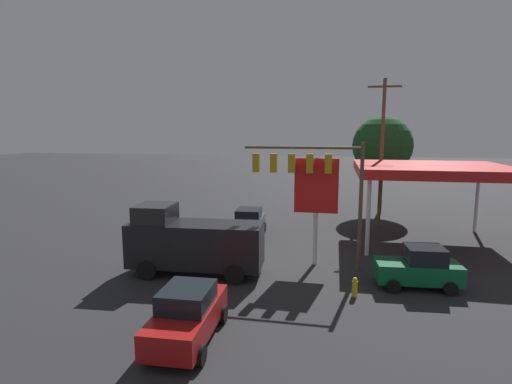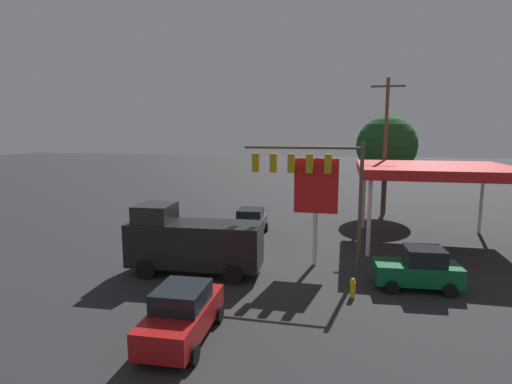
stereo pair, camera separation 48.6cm
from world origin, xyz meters
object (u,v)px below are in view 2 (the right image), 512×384
sedan_waiting (251,223)px  fire_hydrant (353,288)px  traffic_signal_assembly (310,173)px  hatchback_crossing (418,269)px  street_tree (387,146)px  price_sign (316,190)px  delivery_truck (192,241)px  sedan_far (182,313)px  utility_pole (385,151)px

sedan_waiting → fire_hydrant: sedan_waiting is taller
traffic_signal_assembly → hatchback_crossing: traffic_signal_assembly is taller
street_tree → hatchback_crossing: bearing=90.0°
price_sign → delivery_truck: (6.09, 2.74, -2.45)m
sedan_far → delivery_truck: 6.72m
fire_hydrant → traffic_signal_assembly: bearing=-57.3°
hatchback_crossing → street_tree: size_ratio=0.45×
delivery_truck → traffic_signal_assembly: bearing=-162.2°
hatchback_crossing → delivery_truck: size_ratio=0.57×
sedan_far → fire_hydrant: size_ratio=5.06×
price_sign → sedan_far: price_sign is taller
hatchback_crossing → delivery_truck: bearing=-2.4°
sedan_waiting → street_tree: (-9.82, -10.01, 5.08)m
price_sign → street_tree: size_ratio=0.68×
delivery_truck → utility_pole: bearing=-133.1°
traffic_signal_assembly → hatchback_crossing: 6.99m
price_sign → sedan_waiting: 7.78m
sedan_far → street_tree: street_tree is taller
price_sign → sedan_far: bearing=66.4°
sedan_far → sedan_waiting: bearing=-178.2°
utility_pole → hatchback_crossing: utility_pole is taller
sedan_waiting → delivery_truck: bearing=-12.4°
traffic_signal_assembly → sedan_far: 10.20m
utility_pole → fire_hydrant: size_ratio=12.65×
price_sign → traffic_signal_assembly: bearing=58.4°
utility_pole → sedan_waiting: bearing=26.8°
sedan_far → fire_hydrant: bearing=128.3°
sedan_far → street_tree: (-8.92, -24.24, 5.08)m
hatchback_crossing → fire_hydrant: hatchback_crossing is taller
traffic_signal_assembly → utility_pole: size_ratio=0.61×
sedan_waiting → fire_hydrant: (-6.83, 9.23, -0.51)m
price_sign → street_tree: (-4.97, -15.18, 1.89)m
delivery_truck → street_tree: street_tree is taller
street_tree → fire_hydrant: street_tree is taller
sedan_waiting → price_sign: bearing=39.6°
street_tree → delivery_truck: bearing=58.3°
utility_pole → hatchback_crossing: size_ratio=2.84×
price_sign → fire_hydrant: bearing=116.0°
price_sign → hatchback_crossing: (-4.96, 2.37, -3.20)m
price_sign → sedan_waiting: size_ratio=1.30×
traffic_signal_assembly → sedan_waiting: traffic_signal_assembly is taller
sedan_far → fire_hydrant: (-5.93, -5.00, -0.51)m
delivery_truck → fire_hydrant: bearing=167.3°
utility_pole → delivery_truck: size_ratio=1.61×
utility_pole → sedan_far: 21.21m
utility_pole → hatchback_crossing: (-0.61, 12.20, -4.91)m
traffic_signal_assembly → hatchback_crossing: (-5.27, 1.87, -4.19)m
delivery_truck → fire_hydrant: 8.27m
delivery_truck → fire_hydrant: delivery_truck is taller
utility_pole → sedan_far: bearing=66.3°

